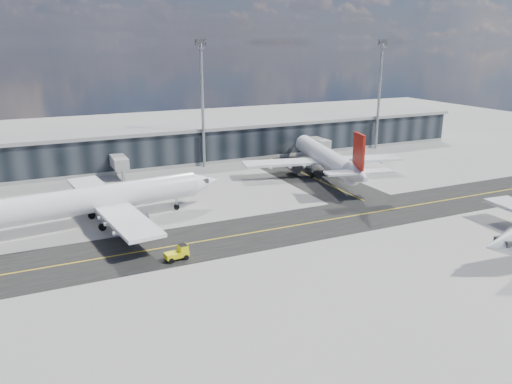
% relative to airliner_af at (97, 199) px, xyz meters
% --- Properties ---
extents(ground, '(300.00, 300.00, 0.00)m').
position_rel_airliner_af_xyz_m(ground, '(28.26, -17.93, -4.18)').
color(ground, gray).
rests_on(ground, ground).
extents(taxiway_lanes, '(180.00, 63.00, 0.03)m').
position_rel_airliner_af_xyz_m(taxiway_lanes, '(32.18, -7.19, -4.17)').
color(taxiway_lanes, black).
rests_on(taxiway_lanes, ground).
extents(terminal_concourse, '(152.00, 19.80, 8.80)m').
position_rel_airliner_af_xyz_m(terminal_concourse, '(28.30, 37.00, -0.09)').
color(terminal_concourse, black).
rests_on(terminal_concourse, ground).
extents(floodlight_masts, '(102.50, 0.70, 28.90)m').
position_rel_airliner_af_xyz_m(floodlight_masts, '(28.26, 30.07, 11.42)').
color(floodlight_masts, gray).
rests_on(floodlight_masts, ground).
extents(airliner_af, '(42.75, 36.56, 12.66)m').
position_rel_airliner_af_xyz_m(airliner_af, '(0.00, 0.00, 0.00)').
color(airliner_af, white).
rests_on(airliner_af, ground).
extents(airliner_redtail, '(35.88, 41.77, 12.47)m').
position_rel_airliner_af_xyz_m(airliner_redtail, '(49.26, 10.12, -0.06)').
color(airliner_redtail, white).
rests_on(airliner_redtail, ground).
extents(baggage_tug, '(3.32, 1.96, 1.98)m').
position_rel_airliner_af_xyz_m(baggage_tug, '(7.71, -18.71, -3.19)').
color(baggage_tug, yellow).
rests_on(baggage_tug, ground).
extents(service_van, '(5.80, 6.29, 1.64)m').
position_rel_airliner_af_xyz_m(service_van, '(48.26, 19.99, -3.36)').
color(service_van, white).
rests_on(service_van, ground).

